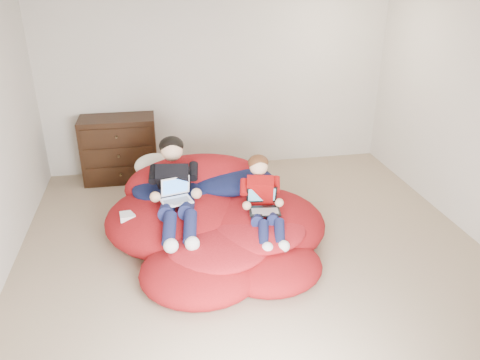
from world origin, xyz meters
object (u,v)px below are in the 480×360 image
(younger_boy, at_px, (263,197))
(laptop_black, at_px, (263,204))
(laptop_white, at_px, (176,194))
(beanbag_pile, at_px, (215,221))
(dresser, at_px, (120,149))
(older_boy, at_px, (175,184))

(younger_boy, height_order, laptop_black, younger_boy)
(younger_boy, bearing_deg, laptop_white, 167.77)
(beanbag_pile, bearing_deg, younger_boy, -27.03)
(beanbag_pile, height_order, younger_boy, younger_boy)
(dresser, bearing_deg, laptop_white, -70.82)
(beanbag_pile, relative_size, laptop_white, 6.92)
(beanbag_pile, bearing_deg, dresser, 119.81)
(dresser, relative_size, laptop_white, 2.92)
(younger_boy, bearing_deg, laptop_black, -90.00)
(older_boy, height_order, laptop_white, older_boy)
(older_boy, bearing_deg, dresser, 110.50)
(older_boy, distance_m, laptop_white, 0.15)
(younger_boy, bearing_deg, dresser, 126.09)
(dresser, distance_m, younger_boy, 2.66)
(dresser, distance_m, beanbag_pile, 2.21)
(older_boy, relative_size, younger_boy, 1.38)
(dresser, xyz_separation_m, younger_boy, (1.57, -2.15, 0.17))
(older_boy, distance_m, younger_boy, 0.95)
(laptop_white, bearing_deg, dresser, 109.18)
(older_boy, distance_m, laptop_black, 0.97)
(laptop_black, bearing_deg, laptop_white, 165.63)
(beanbag_pile, bearing_deg, laptop_white, -173.11)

